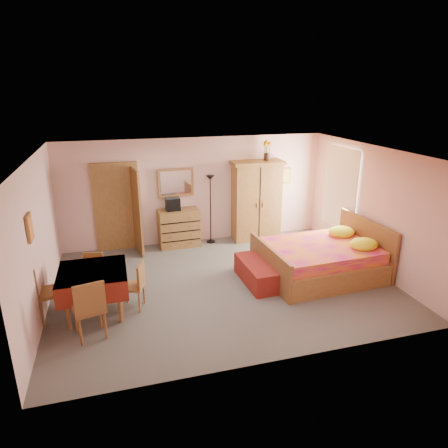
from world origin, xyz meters
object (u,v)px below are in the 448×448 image
object	(u,v)px
chest_of_drawers	(179,228)
wall_mirror	(176,183)
stereo	(173,204)
dining_table	(95,292)
chair_east	(132,286)
sunflower_vase	(267,150)
chair_west	(51,291)
wardrobe	(256,201)
bench	(256,273)
bed	(320,251)
chair_north	(92,277)
chair_south	(89,308)
floor_lamp	(210,210)

from	to	relation	value
chest_of_drawers	wall_mirror	world-z (taller)	wall_mirror
stereo	dining_table	distance (m)	3.31
chest_of_drawers	chair_east	size ratio (longest dim) A/B	1.14
sunflower_vase	chair_west	size ratio (longest dim) A/B	0.47
wardrobe	bench	bearing A→B (deg)	-108.56
dining_table	bed	bearing A→B (deg)	3.91
wardrobe	chair_north	bearing A→B (deg)	-151.21
dining_table	chair_north	bearing A→B (deg)	94.81
wardrobe	chair_east	bearing A→B (deg)	-139.53
chair_south	chair_north	size ratio (longest dim) A/B	1.23
bed	chest_of_drawers	bearing A→B (deg)	133.45
chair_south	chair_east	world-z (taller)	chair_south
wardrobe	chest_of_drawers	bearing A→B (deg)	-179.17
wall_mirror	chair_south	size ratio (longest dim) A/B	0.87
wall_mirror	wardrobe	size ratio (longest dim) A/B	0.43
chest_of_drawers	chair_south	world-z (taller)	chair_south
stereo	wardrobe	bearing A→B (deg)	-0.81
wall_mirror	bench	xyz separation A→B (m)	(1.13, -2.58, -1.34)
chair_east	chest_of_drawers	bearing A→B (deg)	-6.41
bed	chair_east	xyz separation A→B (m)	(-3.79, -0.28, -0.12)
sunflower_vase	bench	size ratio (longest dim) A/B	0.38
dining_table	chair_south	size ratio (longest dim) A/B	1.11
chair_north	bench	bearing A→B (deg)	-171.17
stereo	wall_mirror	bearing A→B (deg)	58.23
chair_south	chair_east	distance (m)	0.98
bench	chair_west	size ratio (longest dim) A/B	1.24
wall_mirror	wardrobe	xyz separation A→B (m)	(1.98, -0.23, -0.54)
wardrobe	bed	world-z (taller)	wardrobe
chair_south	floor_lamp	bearing A→B (deg)	37.78
wardrobe	sunflower_vase	distance (m)	1.28
floor_lamp	dining_table	bearing A→B (deg)	-135.01
chair_east	bench	bearing A→B (deg)	-63.47
chair_west	bed	bearing A→B (deg)	79.62
sunflower_vase	dining_table	world-z (taller)	sunflower_vase
bench	chair_north	world-z (taller)	chair_north
chest_of_drawers	floor_lamp	distance (m)	0.90
stereo	chair_east	world-z (taller)	stereo
chest_of_drawers	chair_west	bearing A→B (deg)	-136.49
wardrobe	dining_table	world-z (taller)	wardrobe
bench	wardrobe	bearing A→B (deg)	70.04
stereo	bench	world-z (taller)	stereo
bed	chair_east	size ratio (longest dim) A/B	2.76
floor_lamp	dining_table	xyz separation A→B (m)	(-2.72, -2.72, -0.45)
wall_mirror	floor_lamp	bearing A→B (deg)	-17.11
wardrobe	wall_mirror	bearing A→B (deg)	174.79
bed	dining_table	bearing A→B (deg)	-178.89
bench	chair_south	world-z (taller)	chair_south
chair_north	chair_west	size ratio (longest dim) A/B	0.79
chest_of_drawers	chair_east	bearing A→B (deg)	-117.98
wall_mirror	dining_table	world-z (taller)	wall_mirror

